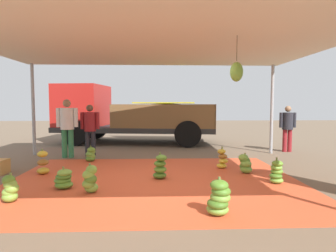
{
  "coord_description": "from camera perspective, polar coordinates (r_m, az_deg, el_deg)",
  "views": [
    {
      "loc": [
        0.05,
        -5.98,
        1.58
      ],
      "look_at": [
        0.36,
        1.7,
        1.02
      ],
      "focal_mm": 31.1,
      "sensor_mm": 36.0,
      "label": 1
    }
  ],
  "objects": [
    {
      "name": "banana_bunch_3",
      "position": [
        7.02,
        14.9,
        -7.22
      ],
      "size": [
        0.39,
        0.42,
        0.47
      ],
      "color": "#6B9E38",
      "rests_on": "tarp_orange"
    },
    {
      "name": "banana_bunch_6",
      "position": [
        5.45,
        -15.01,
        -10.17
      ],
      "size": [
        0.34,
        0.36,
        0.54
      ],
      "color": "#75A83D",
      "rests_on": "tarp_orange"
    },
    {
      "name": "cargo_truck_main",
      "position": [
        12.22,
        -7.72,
        2.25
      ],
      "size": [
        6.66,
        3.33,
        2.4
      ],
      "color": "#2D2D2D",
      "rests_on": "ground"
    },
    {
      "name": "ground_plane",
      "position": [
        9.12,
        -2.63,
        -5.81
      ],
      "size": [
        40.0,
        40.0,
        0.0
      ],
      "primitive_type": "plane",
      "color": "brown"
    },
    {
      "name": "banana_bunch_8",
      "position": [
        6.26,
        -1.54,
        -8.12
      ],
      "size": [
        0.37,
        0.37,
        0.57
      ],
      "color": "#477523",
      "rests_on": "tarp_orange"
    },
    {
      "name": "worker_0",
      "position": [
        10.56,
        22.39,
        0.18
      ],
      "size": [
        0.57,
        0.35,
        1.55
      ],
      "color": "maroon",
      "rests_on": "ground"
    },
    {
      "name": "tarp_orange",
      "position": [
        6.19,
        -2.78,
        -10.6
      ],
      "size": [
        6.02,
        4.84,
        0.01
      ],
      "primitive_type": "cube",
      "color": "#D1512D",
      "rests_on": "ground"
    },
    {
      "name": "tent_canopy",
      "position": [
        6.02,
        -2.8,
        16.14
      ],
      "size": [
        8.0,
        7.0,
        2.92
      ],
      "color": "#9EA0A5",
      "rests_on": "ground"
    },
    {
      "name": "banana_bunch_4",
      "position": [
        6.31,
        20.5,
        -8.52
      ],
      "size": [
        0.37,
        0.39,
        0.52
      ],
      "color": "#75A83D",
      "rests_on": "tarp_orange"
    },
    {
      "name": "banana_bunch_5",
      "position": [
        5.92,
        -19.77,
        -9.79
      ],
      "size": [
        0.47,
        0.47,
        0.41
      ],
      "color": "#518428",
      "rests_on": "tarp_orange"
    },
    {
      "name": "banana_bunch_2",
      "position": [
        7.39,
        10.6,
        -6.43
      ],
      "size": [
        0.38,
        0.35,
        0.54
      ],
      "color": "gold",
      "rests_on": "tarp_orange"
    },
    {
      "name": "worker_2",
      "position": [
        9.16,
        -19.14,
        0.41
      ],
      "size": [
        0.64,
        0.39,
        1.74
      ],
      "color": "#337A4C",
      "rests_on": "ground"
    },
    {
      "name": "banana_bunch_9",
      "position": [
        7.24,
        -23.32,
        -6.75
      ],
      "size": [
        0.34,
        0.34,
        0.58
      ],
      "color": "gold",
      "rests_on": "tarp_orange"
    },
    {
      "name": "banana_bunch_7",
      "position": [
        4.33,
        9.97,
        -13.81
      ],
      "size": [
        0.4,
        0.38,
        0.55
      ],
      "color": "#75A83D",
      "rests_on": "tarp_orange"
    },
    {
      "name": "banana_bunch_1",
      "position": [
        5.45,
        -28.54,
        -10.83
      ],
      "size": [
        0.33,
        0.3,
        0.48
      ],
      "color": "#75A83D",
      "rests_on": "tarp_orange"
    },
    {
      "name": "banana_bunch_0",
      "position": [
        8.43,
        -14.9,
        -5.43
      ],
      "size": [
        0.36,
        0.39,
        0.44
      ],
      "color": "#518428",
      "rests_on": "tarp_orange"
    },
    {
      "name": "worker_1",
      "position": [
        9.25,
        -15.04,
        -0.04
      ],
      "size": [
        0.58,
        0.36,
        1.59
      ],
      "color": "#26262D",
      "rests_on": "ground"
    }
  ]
}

